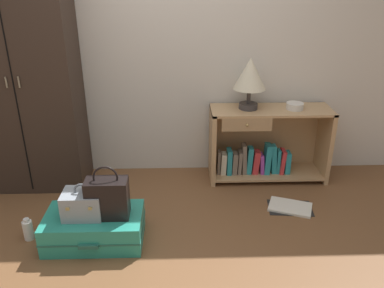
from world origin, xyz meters
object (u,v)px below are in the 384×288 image
object	(u,v)px
suitcase_large	(95,228)
bottle	(28,230)
wardrobe	(23,75)
open_book_on_floor	(290,207)
bowl	(295,106)
table_lamp	(250,76)
handbag	(107,198)
bookshelf	(264,146)
train_case	(83,204)

from	to	relation	value
suitcase_large	bottle	xyz separation A→B (m)	(-0.51, 0.04, -0.03)
wardrobe	open_book_on_floor	xyz separation A→B (m)	(2.27, -0.53, -1.03)
wardrobe	bowl	size ratio (longest dim) A/B	13.29
table_lamp	suitcase_large	xyz separation A→B (m)	(-1.27, -0.97, -0.89)
suitcase_large	handbag	size ratio (longest dim) A/B	1.78
bookshelf	suitcase_large	world-z (taller)	bookshelf
handbag	bookshelf	bearing A→B (deg)	36.58
suitcase_large	open_book_on_floor	distance (m)	1.63
wardrobe	train_case	world-z (taller)	wardrobe
table_lamp	suitcase_large	distance (m)	1.83
train_case	open_book_on_floor	size ratio (longest dim) A/B	0.68
bookshelf	handbag	size ratio (longest dim) A/B	2.75
suitcase_large	bottle	world-z (taller)	suitcase_large
suitcase_large	open_book_on_floor	world-z (taller)	suitcase_large
wardrobe	suitcase_large	size ratio (longest dim) A/B	2.90
bottle	wardrobe	bearing A→B (deg)	101.97
bookshelf	bottle	distance (m)	2.17
bookshelf	open_book_on_floor	world-z (taller)	bookshelf
table_lamp	bottle	xyz separation A→B (m)	(-1.77, -0.93, -0.93)
bowl	suitcase_large	size ratio (longest dim) A/B	0.22
bowl	open_book_on_floor	distance (m)	0.91
bowl	open_book_on_floor	size ratio (longest dim) A/B	0.38
open_book_on_floor	table_lamp	bearing A→B (deg)	118.10
train_case	bottle	xyz separation A→B (m)	(-0.44, 0.04, -0.24)
bowl	handbag	bearing A→B (deg)	-148.60
bowl	handbag	world-z (taller)	bowl
suitcase_large	train_case	size ratio (longest dim) A/B	2.56
train_case	handbag	xyz separation A→B (m)	(0.18, -0.01, 0.05)
wardrobe	handbag	world-z (taller)	wardrobe
bookshelf	bottle	bearing A→B (deg)	-154.51
wardrobe	handbag	size ratio (longest dim) A/B	5.16
wardrobe	suitcase_large	distance (m)	1.48
bottle	open_book_on_floor	bearing A→B (deg)	9.68
bottle	open_book_on_floor	distance (m)	2.11
bookshelf	handbag	world-z (taller)	bookshelf
wardrobe	open_book_on_floor	distance (m)	2.55
bottle	suitcase_large	bearing A→B (deg)	-4.13
suitcase_large	handbag	distance (m)	0.29
bottle	open_book_on_floor	xyz separation A→B (m)	(2.08, 0.35, -0.07)
wardrobe	suitcase_large	world-z (taller)	wardrobe
bookshelf	bowl	xyz separation A→B (m)	(0.25, -0.02, 0.40)
suitcase_large	handbag	bearing A→B (deg)	-7.36
bookshelf	bowl	size ratio (longest dim) A/B	7.07
suitcase_large	bottle	bearing A→B (deg)	175.87
bottle	train_case	bearing A→B (deg)	-5.08
handbag	open_book_on_floor	size ratio (longest dim) A/B	0.98
wardrobe	table_lamp	xyz separation A→B (m)	(1.96, 0.05, -0.03)
wardrobe	bottle	size ratio (longest dim) A/B	11.73
suitcase_large	train_case	bearing A→B (deg)	-177.18
open_book_on_floor	bottle	bearing A→B (deg)	-170.32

